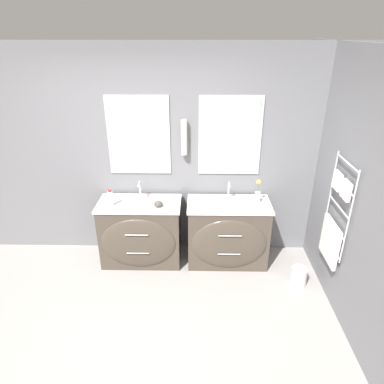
{
  "coord_description": "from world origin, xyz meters",
  "views": [
    {
      "loc": [
        0.63,
        -2.24,
        2.69
      ],
      "look_at": [
        0.57,
        1.18,
        1.07
      ],
      "focal_mm": 32.0,
      "sensor_mm": 36.0,
      "label": 1
    }
  ],
  "objects_px": {
    "amenity_bowl": "(158,204)",
    "vanity_right": "(228,234)",
    "vanity_left": "(141,233)",
    "flower_vase": "(258,194)",
    "toiletry_bottle": "(110,198)",
    "waste_bin": "(299,276)"
  },
  "relations": [
    {
      "from": "flower_vase",
      "to": "waste_bin",
      "type": "xyz_separation_m",
      "value": [
        0.46,
        -0.49,
        -0.82
      ]
    },
    {
      "from": "amenity_bowl",
      "to": "vanity_right",
      "type": "bearing_deg",
      "value": 3.88
    },
    {
      "from": "toiletry_bottle",
      "to": "flower_vase",
      "type": "distance_m",
      "value": 1.73
    },
    {
      "from": "flower_vase",
      "to": "waste_bin",
      "type": "distance_m",
      "value": 1.06
    },
    {
      "from": "vanity_left",
      "to": "flower_vase",
      "type": "bearing_deg",
      "value": 2.18
    },
    {
      "from": "vanity_left",
      "to": "flower_vase",
      "type": "relative_size",
      "value": 3.31
    },
    {
      "from": "vanity_right",
      "to": "vanity_left",
      "type": "bearing_deg",
      "value": 180.0
    },
    {
      "from": "vanity_right",
      "to": "waste_bin",
      "type": "height_order",
      "value": "vanity_right"
    },
    {
      "from": "amenity_bowl",
      "to": "flower_vase",
      "type": "height_order",
      "value": "flower_vase"
    },
    {
      "from": "vanity_left",
      "to": "flower_vase",
      "type": "height_order",
      "value": "flower_vase"
    },
    {
      "from": "amenity_bowl",
      "to": "flower_vase",
      "type": "bearing_deg",
      "value": 5.39
    },
    {
      "from": "flower_vase",
      "to": "waste_bin",
      "type": "bearing_deg",
      "value": -46.26
    },
    {
      "from": "toiletry_bottle",
      "to": "amenity_bowl",
      "type": "relative_size",
      "value": 1.92
    },
    {
      "from": "flower_vase",
      "to": "vanity_left",
      "type": "bearing_deg",
      "value": -177.82
    },
    {
      "from": "vanity_left",
      "to": "flower_vase",
      "type": "distance_m",
      "value": 1.51
    },
    {
      "from": "toiletry_bottle",
      "to": "flower_vase",
      "type": "bearing_deg",
      "value": 3.46
    },
    {
      "from": "vanity_left",
      "to": "waste_bin",
      "type": "bearing_deg",
      "value": -12.91
    },
    {
      "from": "waste_bin",
      "to": "vanity_right",
      "type": "bearing_deg",
      "value": 151.7
    },
    {
      "from": "toiletry_bottle",
      "to": "flower_vase",
      "type": "height_order",
      "value": "flower_vase"
    },
    {
      "from": "vanity_right",
      "to": "amenity_bowl",
      "type": "relative_size",
      "value": 9.2
    },
    {
      "from": "toiletry_bottle",
      "to": "flower_vase",
      "type": "relative_size",
      "value": 0.69
    },
    {
      "from": "toiletry_bottle",
      "to": "amenity_bowl",
      "type": "distance_m",
      "value": 0.56
    }
  ]
}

